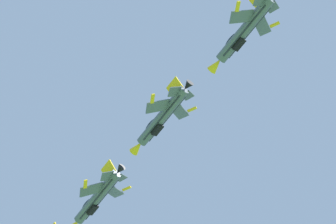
# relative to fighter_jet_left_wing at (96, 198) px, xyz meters

# --- Properties ---
(fighter_jet_left_wing) EXTENTS (15.76, 8.85, 5.83)m
(fighter_jet_left_wing) POSITION_rel_fighter_jet_left_wing_xyz_m (0.00, 0.00, 0.00)
(fighter_jet_left_wing) COLOR #4C5666
(fighter_jet_right_wing) EXTENTS (15.76, 8.94, 5.69)m
(fighter_jet_right_wing) POSITION_rel_fighter_jet_left_wing_xyz_m (17.84, -4.10, 1.97)
(fighter_jet_right_wing) COLOR #4C5666
(fighter_jet_left_outer) EXTENTS (15.76, 9.02, 5.55)m
(fighter_jet_left_outer) POSITION_rel_fighter_jet_left_wing_xyz_m (36.94, -7.42, 2.36)
(fighter_jet_left_outer) COLOR #4C5666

